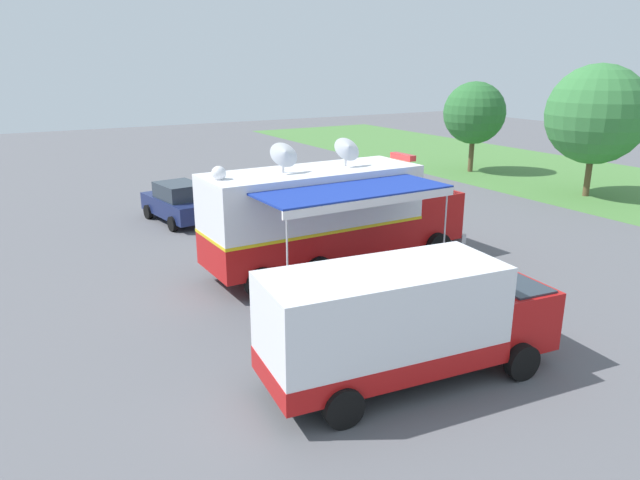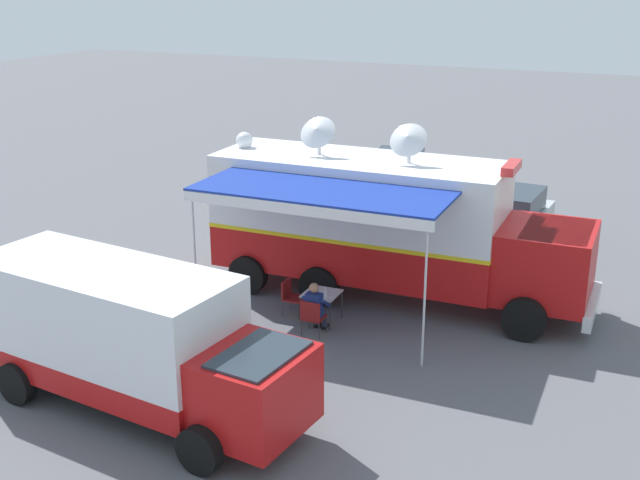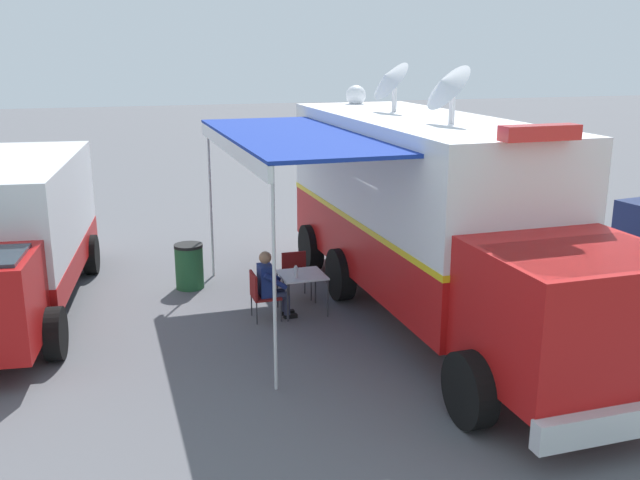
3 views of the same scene
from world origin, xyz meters
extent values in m
plane|color=#5B5B60|center=(0.00, 0.00, 0.00)|extent=(100.00, 100.00, 0.00)
cube|color=silver|center=(-2.36, 0.85, 0.00)|extent=(0.22, 4.80, 0.01)
cube|color=#B71414|center=(0.00, 0.00, 1.15)|extent=(2.65, 7.25, 1.10)
cube|color=white|center=(0.00, 0.00, 2.55)|extent=(2.65, 7.25, 1.70)
cube|color=yellow|center=(0.00, 0.00, 1.70)|extent=(2.68, 7.27, 0.10)
cube|color=#B71414|center=(-0.10, 4.65, 1.45)|extent=(2.34, 2.15, 1.70)
cube|color=#28333D|center=(-0.10, 4.85, 1.95)|extent=(2.18, 1.52, 0.70)
cube|color=silver|center=(-0.12, 5.78, 0.55)|extent=(2.38, 0.25, 0.36)
cylinder|color=black|center=(-1.35, 4.42, 0.50)|extent=(0.32, 1.01, 1.00)
cylinder|color=black|center=(1.15, 4.48, 0.50)|extent=(0.32, 1.01, 1.00)
cylinder|color=black|center=(-1.24, -0.57, 0.50)|extent=(0.32, 1.01, 1.00)
cylinder|color=black|center=(1.26, -0.51, 0.50)|extent=(0.32, 1.01, 1.00)
cylinder|color=black|center=(-1.20, -2.55, 0.50)|extent=(0.32, 1.01, 1.00)
cylinder|color=black|center=(1.30, -2.49, 0.50)|extent=(0.32, 1.01, 1.00)
cube|color=white|center=(0.00, 0.00, 3.45)|extent=(2.65, 7.25, 0.10)
cube|color=red|center=(-0.08, 3.70, 3.62)|extent=(1.11, 0.30, 0.20)
cylinder|color=silver|center=(0.02, -1.08, 3.73)|extent=(0.10, 0.10, 0.45)
cone|color=silver|center=(0.17, -1.08, 4.13)|extent=(0.74, 0.92, 0.81)
cylinder|color=silver|center=(-0.03, 1.26, 3.73)|extent=(0.10, 0.10, 0.45)
cone|color=silver|center=(0.12, 1.26, 4.13)|extent=(0.74, 0.92, 0.81)
sphere|color=white|center=(0.07, -3.20, 3.68)|extent=(0.44, 0.44, 0.44)
cube|color=#193399|center=(2.35, 0.05, 3.25)|extent=(2.32, 5.81, 0.06)
cube|color=white|center=(3.41, 0.07, 3.11)|extent=(0.20, 5.76, 0.24)
cylinder|color=silver|center=(3.29, 2.80, 1.63)|extent=(0.05, 0.05, 3.25)
cylinder|color=silver|center=(3.41, -2.66, 1.63)|extent=(0.05, 0.05, 3.25)
cube|color=silver|center=(2.15, -0.04, 0.71)|extent=(0.82, 0.82, 0.03)
cylinder|color=#333338|center=(1.77, 0.32, 0.35)|extent=(0.03, 0.03, 0.70)
cylinder|color=#333338|center=(2.51, 0.34, 0.35)|extent=(0.03, 0.03, 0.70)
cylinder|color=#333338|center=(1.79, -0.42, 0.35)|extent=(0.03, 0.03, 0.70)
cylinder|color=#333338|center=(2.53, -0.40, 0.35)|extent=(0.03, 0.03, 0.70)
cylinder|color=silver|center=(2.31, 0.13, 0.83)|extent=(0.07, 0.07, 0.20)
cylinder|color=white|center=(2.31, 0.13, 0.94)|extent=(0.04, 0.04, 0.02)
cube|color=maroon|center=(2.85, 0.10, 0.42)|extent=(0.49, 0.49, 0.04)
cube|color=maroon|center=(3.07, 0.10, 0.65)|extent=(0.05, 0.48, 0.44)
cylinder|color=#333338|center=(2.64, -0.13, 0.21)|extent=(0.02, 0.02, 0.42)
cylinder|color=#333338|center=(2.63, 0.31, 0.21)|extent=(0.02, 0.02, 0.42)
cylinder|color=#333338|center=(3.08, -0.12, 0.21)|extent=(0.02, 0.02, 0.42)
cylinder|color=#333338|center=(3.07, 0.32, 0.21)|extent=(0.02, 0.02, 0.42)
cube|color=maroon|center=(2.05, -0.79, 0.42)|extent=(0.49, 0.49, 0.04)
cube|color=maroon|center=(2.06, -1.01, 0.65)|extent=(0.48, 0.05, 0.44)
cylinder|color=#333338|center=(1.83, -0.57, 0.21)|extent=(0.02, 0.02, 0.42)
cylinder|color=#333338|center=(2.27, -0.56, 0.21)|extent=(0.02, 0.02, 0.42)
cylinder|color=#333338|center=(1.84, -1.01, 0.21)|extent=(0.02, 0.02, 0.42)
cylinder|color=#333338|center=(2.28, -1.00, 0.21)|extent=(0.02, 0.02, 0.42)
cube|color=navy|center=(2.85, 0.10, 0.72)|extent=(0.25, 0.37, 0.56)
sphere|color=#A37556|center=(2.85, 0.10, 1.14)|extent=(0.22, 0.22, 0.22)
cylinder|color=navy|center=(2.74, -0.13, 0.76)|extent=(0.43, 0.10, 0.34)
cylinder|color=navy|center=(2.73, 0.33, 0.76)|extent=(0.43, 0.10, 0.34)
cylinder|color=#2D334C|center=(2.67, -0.01, 0.44)|extent=(0.38, 0.14, 0.13)
cylinder|color=#2D334C|center=(2.50, -0.01, 0.21)|extent=(0.11, 0.11, 0.42)
cube|color=black|center=(2.44, -0.01, 0.04)|extent=(0.24, 0.11, 0.07)
cylinder|color=#2D334C|center=(2.67, 0.19, 0.44)|extent=(0.38, 0.14, 0.13)
cylinder|color=#2D334C|center=(2.49, 0.19, 0.21)|extent=(0.11, 0.11, 0.42)
cube|color=black|center=(2.43, 0.19, 0.04)|extent=(0.24, 0.11, 0.07)
cylinder|color=#235B33|center=(3.97, -2.00, 0.42)|extent=(0.56, 0.56, 0.85)
cylinder|color=black|center=(3.97, -2.00, 0.88)|extent=(0.57, 0.57, 0.06)
cube|color=white|center=(7.08, -2.24, 1.60)|extent=(2.62, 5.39, 2.20)
cube|color=#B71414|center=(7.08, -2.24, 0.75)|extent=(2.64, 5.41, 0.50)
cube|color=#B71414|center=(7.43, 1.14, 1.12)|extent=(2.04, 1.79, 1.40)
cube|color=#28333D|center=(7.44, 1.24, 1.57)|extent=(1.78, 1.27, 0.60)
cylinder|color=black|center=(6.34, 0.85, 0.42)|extent=(0.34, 0.86, 0.84)
cylinder|color=black|center=(8.43, 0.64, 0.42)|extent=(0.34, 0.86, 0.84)
cylinder|color=black|center=(5.89, -3.55, 0.42)|extent=(0.34, 0.86, 0.84)
cylinder|color=black|center=(7.98, -3.77, 0.42)|extent=(0.34, 0.86, 0.84)
cube|color=navy|center=(-8.67, -1.99, 0.70)|extent=(4.41, 2.38, 0.76)
cube|color=#28333D|center=(-8.52, -1.97, 1.42)|extent=(2.31, 1.88, 0.68)
cylinder|color=black|center=(-9.83, -3.06, 0.32)|extent=(0.66, 0.31, 0.64)
cylinder|color=black|center=(-10.09, -1.28, 0.32)|extent=(0.66, 0.31, 0.64)
cylinder|color=black|center=(-7.26, -2.69, 0.32)|extent=(0.66, 0.31, 0.64)
cylinder|color=black|center=(-7.51, -0.91, 0.32)|extent=(0.66, 0.31, 0.64)
cube|color=#B2B5BA|center=(-4.86, 2.81, 0.70)|extent=(4.29, 2.02, 0.76)
cube|color=#28333D|center=(-5.01, 2.82, 1.42)|extent=(2.18, 1.71, 0.68)
cylinder|color=black|center=(-3.51, 3.64, 0.32)|extent=(0.65, 0.25, 0.64)
cylinder|color=black|center=(-3.61, 1.84, 0.32)|extent=(0.65, 0.25, 0.64)
cylinder|color=black|center=(-6.11, 3.78, 0.32)|extent=(0.65, 0.25, 0.64)
cylinder|color=black|center=(-6.21, 1.98, 0.32)|extent=(0.65, 0.25, 0.64)
camera|label=1|loc=(16.27, -9.04, 6.81)|focal=32.73mm
camera|label=2|loc=(17.86, 7.16, 7.90)|focal=44.90mm
camera|label=3|loc=(5.27, 11.81, 4.69)|focal=39.91mm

